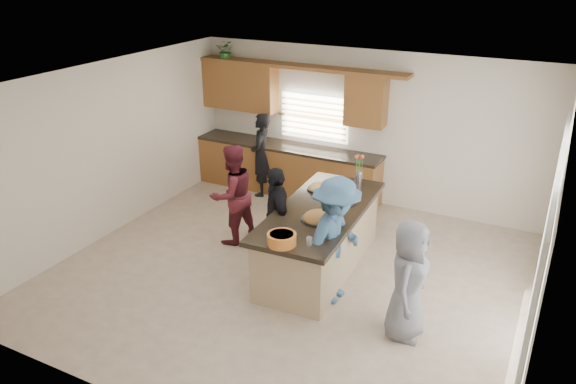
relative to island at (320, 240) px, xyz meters
The scene contains 18 objects.
floor 0.66m from the island, 128.97° to the right, with size 6.50×6.50×0.00m, color beige.
room_shell 1.52m from the island, 128.97° to the right, with size 6.52×6.02×2.81m.
back_cabinetry 2.99m from the island, 126.79° to the left, with size 4.08×0.66×2.46m.
right_wall_glazing 3.09m from the island, ahead, with size 0.06×4.00×2.25m.
island is the anchor object (origin of this frame).
platter_front 0.64m from the island, 69.63° to the right, with size 0.48×0.48×0.19m.
platter_mid 0.65m from the island, 64.00° to the left, with size 0.48×0.48×0.19m.
platter_back 0.88m from the island, 115.11° to the left, with size 0.39×0.39×0.16m.
salad_bowl 1.32m from the island, 90.10° to the right, with size 0.37×0.37×0.15m.
clear_cup 1.22m from the island, 73.41° to the right, with size 0.08×0.08×0.11m, color white.
plate_stack 1.08m from the island, 100.91° to the left, with size 0.21×0.21×0.05m, color #B08AC9.
flower_vase 1.46m from the island, 85.20° to the left, with size 0.14×0.14×0.44m.
potted_plant 4.49m from the island, 141.57° to the left, with size 0.35×0.30×0.39m, color #317B31.
woman_left_back 2.94m from the island, 136.41° to the left, with size 0.58×0.38×1.59m, color black.
woman_left_mid 1.61m from the island, behind, with size 0.79×0.62×1.62m, color maroon.
woman_left_front 0.71m from the island, 163.20° to the right, with size 0.90×0.37×1.53m, color black.
woman_right_back 0.92m from the island, 52.01° to the right, with size 1.13×0.65×1.74m, color #3A5F7F.
woman_right_front 1.88m from the island, 32.10° to the right, with size 0.74×0.48×1.52m, color slate.
Camera 1 is at (3.18, -6.28, 4.31)m, focal length 35.00 mm.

